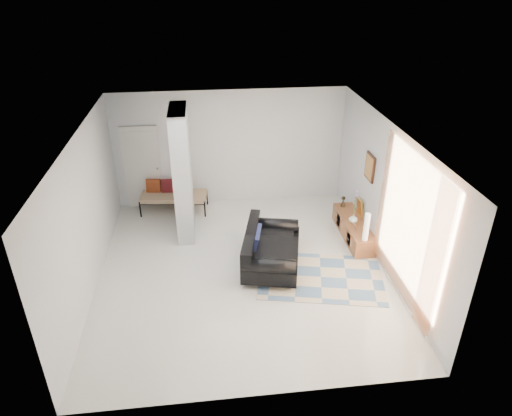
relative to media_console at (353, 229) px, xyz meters
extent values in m
plane|color=silver|center=(-2.52, -0.92, -0.20)|extent=(6.00, 6.00, 0.00)
plane|color=white|center=(-2.52, -0.92, 2.60)|extent=(6.00, 6.00, 0.00)
plane|color=silver|center=(-2.52, 2.08, 1.20)|extent=(6.00, 0.00, 6.00)
plane|color=silver|center=(-2.52, -3.92, 1.20)|extent=(6.00, 0.00, 6.00)
plane|color=silver|center=(-5.27, -0.92, 1.20)|extent=(0.00, 6.00, 6.00)
plane|color=silver|center=(0.23, -0.92, 1.20)|extent=(0.00, 6.00, 6.00)
cube|color=#ADB3B5|center=(-3.62, 0.68, 1.20)|extent=(0.35, 1.20, 2.80)
cube|color=silver|center=(-4.62, 2.04, 0.82)|extent=(0.85, 0.06, 2.04)
plane|color=orange|center=(0.15, -2.07, 1.25)|extent=(0.00, 2.55, 2.55)
cube|color=black|center=(0.20, 0.00, 1.45)|extent=(0.04, 0.45, 0.55)
cube|color=brown|center=(0.00, 0.00, 0.00)|extent=(0.45, 1.75, 0.40)
cube|color=black|center=(-0.22, -0.39, 0.00)|extent=(0.02, 0.23, 0.28)
cube|color=black|center=(-0.22, 0.39, 0.00)|extent=(0.02, 0.23, 0.28)
cube|color=gold|center=(0.18, 0.24, 0.40)|extent=(0.09, 0.32, 0.40)
cube|color=silver|center=(-0.10, -0.39, 0.26)|extent=(0.04, 0.10, 0.12)
cylinder|color=silver|center=(-2.49, -1.45, -0.15)|extent=(0.05, 0.05, 0.10)
cylinder|color=silver|center=(-2.16, -0.01, -0.15)|extent=(0.05, 0.05, 0.10)
cylinder|color=silver|center=(-1.68, -1.63, -0.15)|extent=(0.05, 0.05, 0.10)
cylinder|color=silver|center=(-1.35, -0.19, -0.15)|extent=(0.05, 0.05, 0.10)
cube|color=black|center=(-1.92, -0.82, 0.05)|extent=(1.39, 1.91, 0.30)
cube|color=black|center=(-2.33, -0.73, 0.38)|extent=(0.58, 1.72, 0.36)
cylinder|color=black|center=(-2.09, -1.54, 0.28)|extent=(1.02, 0.49, 0.28)
cylinder|color=black|center=(-1.76, -0.10, 0.28)|extent=(1.02, 0.49, 0.28)
cube|color=black|center=(-2.21, -0.76, 0.40)|extent=(0.28, 0.65, 0.31)
cylinder|color=black|center=(-4.71, 1.46, 0.00)|extent=(0.04, 0.04, 0.40)
cylinder|color=black|center=(-3.20, 1.29, 0.00)|extent=(0.04, 0.04, 0.40)
cylinder|color=black|center=(-4.64, 2.08, 0.00)|extent=(0.04, 0.04, 0.40)
cylinder|color=black|center=(-3.13, 1.91, 0.00)|extent=(0.04, 0.04, 0.40)
cube|color=#C0AA8D|center=(-3.92, 1.68, 0.18)|extent=(1.60, 0.81, 0.12)
cube|color=maroon|center=(-4.40, 1.89, 0.40)|extent=(0.36, 0.20, 0.33)
cube|color=#581619|center=(-4.04, 1.85, 0.40)|extent=(0.36, 0.20, 0.33)
cube|color=maroon|center=(-3.68, 1.81, 0.40)|extent=(0.36, 0.20, 0.33)
cube|color=beige|center=(-1.05, -1.36, -0.20)|extent=(2.61, 2.01, 0.01)
cylinder|color=white|center=(-0.02, -0.76, 0.49)|extent=(0.11, 0.11, 0.59)
imported|color=white|center=(-0.05, -0.06, 0.29)|extent=(0.19, 0.19, 0.20)
camera|label=1|loc=(-3.12, -8.23, 5.09)|focal=32.00mm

